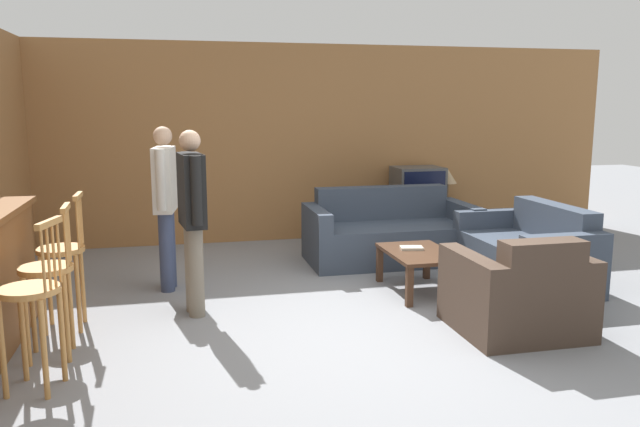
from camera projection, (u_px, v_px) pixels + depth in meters
ground_plane at (363, 335)px, 4.96m from camera, size 24.00×24.00×0.00m
wall_back at (283, 143)px, 8.30m from camera, size 9.40×0.08×2.60m
bar_chair_near at (32, 303)px, 3.91m from camera, size 0.45×0.45×1.11m
bar_chair_mid at (49, 280)px, 4.43m from camera, size 0.39×0.39×1.11m
bar_chair_far at (63, 260)px, 5.01m from camera, size 0.37×0.37×1.11m
couch_far at (389, 235)px, 7.30m from camera, size 1.93×0.95×0.84m
armchair_near at (518, 295)px, 4.98m from camera, size 0.95×0.90×0.82m
loveseat_right at (527, 254)px, 6.40m from camera, size 0.87×1.54×0.80m
coffee_table at (419, 257)px, 6.06m from camera, size 0.60×0.92×0.40m
tv_unit at (417, 220)px, 8.53m from camera, size 1.17×0.56×0.51m
tv at (418, 184)px, 8.44m from camera, size 0.65×0.51×0.47m
book_on_table at (412, 248)px, 6.13m from camera, size 0.24×0.19×0.02m
table_lamp at (448, 178)px, 8.53m from camera, size 0.25×0.25×0.42m
person_by_window at (165, 199)px, 6.05m from camera, size 0.23×0.58×1.60m
person_by_counter at (192, 212)px, 5.32m from camera, size 0.24×0.57×1.60m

